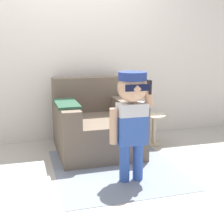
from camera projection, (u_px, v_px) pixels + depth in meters
name	position (u px, v px, depth m)	size (l,w,h in m)	color
ground_plane	(86.00, 160.00, 3.59)	(10.00, 10.00, 0.00)	#ADA89E
wall_back	(71.00, 44.00, 4.13)	(10.00, 0.05, 2.60)	silver
armchair	(96.00, 125.00, 3.84)	(0.98, 1.04, 0.87)	#6B5B4C
person_child	(132.00, 110.00, 2.90)	(0.43, 0.32, 1.06)	#3356AD
side_table	(154.00, 127.00, 4.05)	(0.29, 0.29, 0.40)	beige
rug	(115.00, 168.00, 3.34)	(1.28, 1.46, 0.01)	gray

